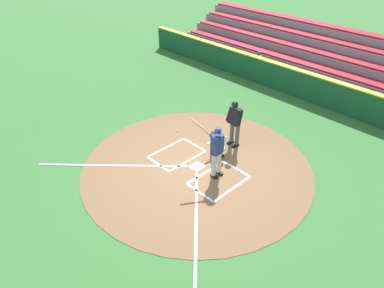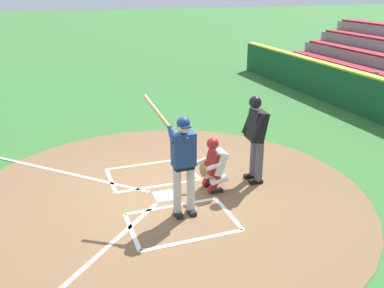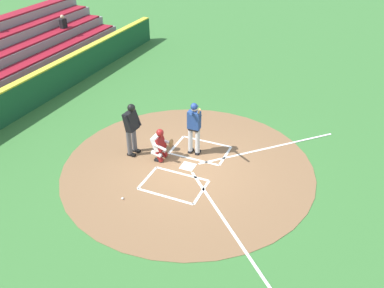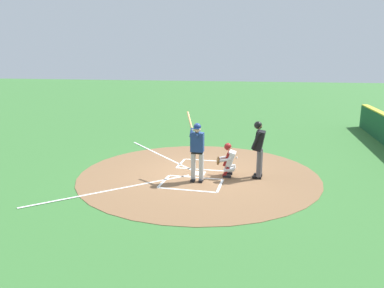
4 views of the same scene
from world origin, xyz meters
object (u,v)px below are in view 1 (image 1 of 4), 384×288
object	(u,v)px
plate_umpire	(235,120)
baseball	(177,131)
batter	(217,149)
catcher	(218,143)

from	to	relation	value
plate_umpire	baseball	distance (m)	2.61
batter	catcher	size ratio (longest dim) A/B	1.88
plate_umpire	baseball	size ratio (longest dim) A/B	25.20
catcher	baseball	xyz separation A→B (m)	(2.30, -0.06, -0.55)
plate_umpire	baseball	bearing A→B (deg)	22.55
catcher	baseball	world-z (taller)	catcher
catcher	plate_umpire	bearing A→B (deg)	-84.65
batter	catcher	bearing A→B (deg)	-50.79
catcher	baseball	bearing A→B (deg)	-1.41
catcher	plate_umpire	distance (m)	1.09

